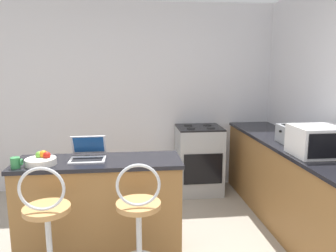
% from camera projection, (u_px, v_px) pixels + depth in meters
% --- Properties ---
extents(wall_back, '(12.00, 0.06, 2.60)m').
position_uv_depth(wall_back, '(133.00, 98.00, 4.60)').
color(wall_back, silver).
rests_on(wall_back, ground_plane).
extents(breakfast_bar, '(1.45, 0.50, 0.92)m').
position_uv_depth(breakfast_bar, '(101.00, 209.00, 2.96)').
color(breakfast_bar, olive).
rests_on(breakfast_bar, ground_plane).
extents(counter_right, '(0.59, 3.12, 0.92)m').
position_uv_depth(counter_right, '(299.00, 191.00, 3.40)').
color(counter_right, olive).
rests_on(counter_right, ground_plane).
extents(bar_stool_near, '(0.40, 0.40, 1.06)m').
position_uv_depth(bar_stool_near, '(48.00, 236.00, 2.41)').
color(bar_stool_near, silver).
rests_on(bar_stool_near, ground_plane).
extents(bar_stool_far, '(0.40, 0.40, 1.06)m').
position_uv_depth(bar_stool_far, '(139.00, 231.00, 2.48)').
color(bar_stool_far, silver).
rests_on(bar_stool_far, ground_plane).
extents(laptop, '(0.31, 0.29, 0.20)m').
position_uv_depth(laptop, '(88.00, 153.00, 2.91)').
color(laptop, silver).
rests_on(laptop, breakfast_bar).
extents(microwave, '(0.45, 0.39, 0.27)m').
position_uv_depth(microwave, '(318.00, 141.00, 3.00)').
color(microwave, white).
rests_on(microwave, counter_right).
extents(toaster, '(0.25, 0.30, 0.19)m').
position_uv_depth(toaster, '(291.00, 134.00, 3.49)').
color(toaster, '#9EA3A8').
rests_on(toaster, counter_right).
extents(stove_range, '(0.60, 0.57, 0.93)m').
position_uv_depth(stove_range, '(199.00, 160.00, 4.53)').
color(stove_range, '#9EA3A8').
rests_on(stove_range, ground_plane).
extents(mug_blue, '(0.10, 0.08, 0.09)m').
position_uv_depth(mug_blue, '(280.00, 134.00, 3.77)').
color(mug_blue, '#2D51AD').
rests_on(mug_blue, counter_right).
extents(mug_green, '(0.09, 0.07, 0.09)m').
position_uv_depth(mug_green, '(16.00, 163.00, 2.65)').
color(mug_green, '#338447').
rests_on(mug_green, breakfast_bar).
extents(fruit_bowl, '(0.25, 0.25, 0.11)m').
position_uv_depth(fruit_bowl, '(41.00, 160.00, 2.74)').
color(fruit_bowl, silver).
rests_on(fruit_bowl, breakfast_bar).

